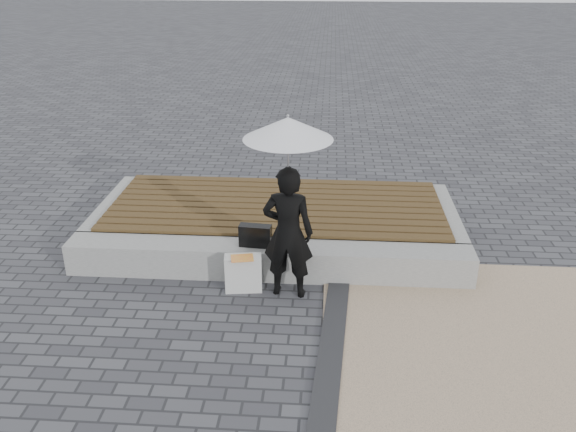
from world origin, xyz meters
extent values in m
plane|color=#4A4A4F|center=(0.00, 0.00, 0.00)|extent=(80.00, 80.00, 0.00)
cube|color=#28282B|center=(0.75, -0.50, 0.02)|extent=(0.61, 5.20, 0.04)
cube|color=#AEAEA8|center=(0.00, 1.60, 0.20)|extent=(5.00, 0.45, 0.40)
cube|color=#A7A8A2|center=(0.00, 2.80, 0.20)|extent=(5.00, 2.00, 0.40)
imported|color=black|center=(0.28, 1.17, 0.79)|extent=(0.61, 0.43, 1.59)
cylinder|color=#A1A1A5|center=(0.28, 1.17, 1.41)|extent=(0.02, 0.02, 0.96)
cone|color=white|center=(0.28, 1.17, 2.01)|extent=(0.96, 0.96, 0.23)
sphere|color=#A1A1A5|center=(0.28, 1.17, 2.14)|extent=(0.03, 0.03, 0.03)
cube|color=black|center=(-0.15, 1.58, 0.54)|extent=(0.40, 0.17, 0.27)
cube|color=silver|center=(-0.25, 1.20, 0.23)|extent=(0.45, 0.23, 0.45)
cube|color=#F8533D|center=(-0.25, 1.15, 0.46)|extent=(0.29, 0.24, 0.01)
camera|label=1|loc=(0.71, -4.86, 3.77)|focal=37.33mm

